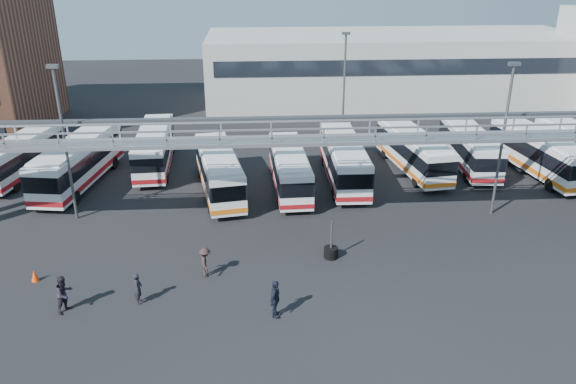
{
  "coord_description": "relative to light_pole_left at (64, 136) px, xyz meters",
  "views": [
    {
      "loc": [
        -4.03,
        -26.71,
        16.28
      ],
      "look_at": [
        -1.97,
        6.0,
        2.37
      ],
      "focal_mm": 35.0,
      "sensor_mm": 36.0,
      "label": 1
    }
  ],
  "objects": [
    {
      "name": "ground",
      "position": [
        16.0,
        -8.0,
        -5.73
      ],
      "size": [
        140.0,
        140.0,
        0.0
      ],
      "primitive_type": "plane",
      "color": "black",
      "rests_on": "ground"
    },
    {
      "name": "gantry",
      "position": [
        16.0,
        -2.13,
        -0.22
      ],
      "size": [
        51.4,
        5.15,
        7.1
      ],
      "color": "#999BA1",
      "rests_on": "ground"
    },
    {
      "name": "warehouse",
      "position": [
        28.0,
        30.0,
        -1.73
      ],
      "size": [
        42.0,
        14.0,
        8.0
      ],
      "primitive_type": "cube",
      "color": "#9E9E99",
      "rests_on": "ground"
    },
    {
      "name": "light_pole_left",
      "position": [
        0.0,
        0.0,
        0.0
      ],
      "size": [
        0.7,
        0.35,
        10.21
      ],
      "color": "#4C4F54",
      "rests_on": "ground"
    },
    {
      "name": "light_pole_mid",
      "position": [
        28.0,
        -1.0,
        0.0
      ],
      "size": [
        0.7,
        0.35,
        10.21
      ],
      "color": "#4C4F54",
      "rests_on": "ground"
    },
    {
      "name": "light_pole_back",
      "position": [
        20.0,
        14.0,
        0.0
      ],
      "size": [
        0.7,
        0.35,
        10.21
      ],
      "color": "#4C4F54",
      "rests_on": "ground"
    },
    {
      "name": "bus_0",
      "position": [
        -6.24,
        8.37,
        -3.98
      ],
      "size": [
        4.25,
        10.69,
        3.17
      ],
      "rotation": [
        0.0,
        0.0,
        -0.18
      ],
      "color": "silver",
      "rests_on": "ground"
    },
    {
      "name": "bus_1",
      "position": [
        -1.32,
        6.04,
        -3.8
      ],
      "size": [
        4.33,
        11.74,
        3.49
      ],
      "rotation": [
        0.0,
        0.0,
        -0.15
      ],
      "color": "silver",
      "rests_on": "ground"
    },
    {
      "name": "bus_2",
      "position": [
        3.82,
        9.51,
        -3.93
      ],
      "size": [
        3.07,
        10.81,
        3.25
      ],
      "rotation": [
        0.0,
        0.0,
        0.06
      ],
      "color": "silver",
      "rests_on": "ground"
    },
    {
      "name": "bus_3",
      "position": [
        9.34,
        3.82,
        -3.95
      ],
      "size": [
        4.25,
        10.82,
        3.21
      ],
      "rotation": [
        0.0,
        0.0,
        0.18
      ],
      "color": "silver",
      "rests_on": "ground"
    },
    {
      "name": "bus_4",
      "position": [
        14.53,
        4.18,
        -4.03
      ],
      "size": [
        2.73,
        10.19,
        3.07
      ],
      "rotation": [
        0.0,
        0.0,
        0.04
      ],
      "color": "silver",
      "rests_on": "ground"
    },
    {
      "name": "bus_5",
      "position": [
        18.8,
        5.46,
        -3.89
      ],
      "size": [
        2.67,
        10.98,
        3.33
      ],
      "rotation": [
        0.0,
        0.0,
        -0.01
      ],
      "color": "silver",
      "rests_on": "ground"
    },
    {
      "name": "bus_6",
      "position": [
        24.73,
        7.38,
        -3.96
      ],
      "size": [
        3.82,
        10.75,
        3.2
      ],
      "rotation": [
        0.0,
        0.0,
        0.13
      ],
      "color": "silver",
      "rests_on": "ground"
    },
    {
      "name": "bus_7",
      "position": [
        29.59,
        8.02,
        -3.98
      ],
      "size": [
        3.11,
        10.56,
        3.17
      ],
      "rotation": [
        0.0,
        0.0,
        -0.07
      ],
      "color": "silver",
      "rests_on": "ground"
    },
    {
      "name": "bus_8",
      "position": [
        34.53,
        6.11,
        -3.88
      ],
      "size": [
        3.87,
        11.25,
        3.35
      ],
      "rotation": [
        0.0,
        0.0,
        0.12
      ],
      "color": "silver",
      "rests_on": "ground"
    },
    {
      "name": "pedestrian_a",
      "position": [
        5.97,
        -10.3,
        -4.88
      ],
      "size": [
        0.43,
        0.63,
        1.7
      ],
      "primitive_type": "imported",
      "rotation": [
        0.0,
        0.0,
        1.61
      ],
      "color": "black",
      "rests_on": "ground"
    },
    {
      "name": "pedestrian_b",
      "position": [
        2.51,
        -10.77,
        -4.75
      ],
      "size": [
        1.14,
        1.2,
        1.96
      ],
      "primitive_type": "imported",
      "rotation": [
        0.0,
        0.0,
        1.01
      ],
      "color": "#261E2A",
      "rests_on": "ground"
    },
    {
      "name": "pedestrian_c",
      "position": [
        9.16,
        -7.93,
        -4.87
      ],
      "size": [
        0.78,
        1.19,
        1.72
      ],
      "primitive_type": "imported",
      "rotation": [
        0.0,
        0.0,
        1.71
      ],
      "color": "#302120",
      "rests_on": "ground"
    },
    {
      "name": "pedestrian_d",
      "position": [
        12.79,
        -11.89,
        -4.74
      ],
      "size": [
        0.85,
        1.26,
        1.98
      ],
      "primitive_type": "imported",
      "rotation": [
        0.0,
        0.0,
        1.22
      ],
      "color": "black",
      "rests_on": "ground"
    },
    {
      "name": "cone_right",
      "position": [
        -0.03,
        -7.85,
        -5.39
      ],
      "size": [
        0.49,
        0.49,
        0.67
      ],
      "primitive_type": "cone",
      "rotation": [
        0.0,
        0.0,
        -0.2
      ],
      "color": "#EF3F0D",
      "rests_on": "ground"
    },
    {
      "name": "tire_stack",
      "position": [
        16.26,
        -6.34,
        -5.33
      ],
      "size": [
        0.83,
        0.83,
        2.36
      ],
      "color": "black",
      "rests_on": "ground"
    }
  ]
}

